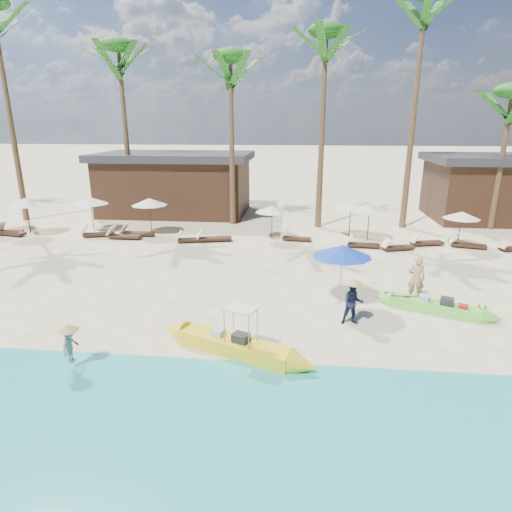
# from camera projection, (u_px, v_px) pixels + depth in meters

# --- Properties ---
(ground) EXTENTS (240.00, 240.00, 0.00)m
(ground) POSITION_uv_depth(u_px,v_px,m) (267.00, 322.00, 14.11)
(ground) COLOR #FCF0BA
(ground) RESTS_ON ground
(wet_sand_strip) EXTENTS (240.00, 4.50, 0.01)m
(wet_sand_strip) POSITION_uv_depth(u_px,v_px,m) (250.00, 423.00, 9.36)
(wet_sand_strip) COLOR tan
(wet_sand_strip) RESTS_ON ground
(green_canoe) EXTENTS (4.47, 2.09, 0.60)m
(green_canoe) POSITION_uv_depth(u_px,v_px,m) (434.00, 307.00, 14.81)
(green_canoe) COLOR #67E445
(green_canoe) RESTS_ON ground
(yellow_canoe) EXTENTS (5.31, 2.46, 1.45)m
(yellow_canoe) POSITION_uv_depth(u_px,v_px,m) (234.00, 345.00, 12.15)
(yellow_canoe) COLOR yellow
(yellow_canoe) RESTS_ON ground
(tourist) EXTENTS (0.68, 0.50, 1.70)m
(tourist) POSITION_uv_depth(u_px,v_px,m) (416.00, 278.00, 15.64)
(tourist) COLOR tan
(tourist) RESTS_ON ground
(vendor_green) EXTENTS (0.76, 0.62, 1.45)m
(vendor_green) POSITION_uv_depth(u_px,v_px,m) (353.00, 303.00, 13.78)
(vendor_green) COLOR #141C38
(vendor_green) RESTS_ON ground
(vendor_yellow) EXTENTS (0.40, 0.65, 0.99)m
(vendor_yellow) POSITION_uv_depth(u_px,v_px,m) (70.00, 345.00, 11.29)
(vendor_yellow) COLOR gray
(vendor_yellow) RESTS_ON ground
(blue_umbrella) EXTENTS (2.07, 2.07, 2.23)m
(blue_umbrella) POSITION_uv_depth(u_px,v_px,m) (342.00, 251.00, 14.95)
(blue_umbrella) COLOR #99999E
(blue_umbrella) RESTS_ON ground
(lounger_1_right) EXTENTS (1.99, 1.05, 0.65)m
(lounger_1_right) POSITION_uv_depth(u_px,v_px,m) (9.00, 232.00, 24.99)
(lounger_1_right) COLOR #3A2518
(lounger_1_right) RESTS_ON ground
(resort_parasol_2) EXTENTS (2.13, 2.13, 2.20)m
(resort_parasol_2) POSITION_uv_depth(u_px,v_px,m) (26.00, 202.00, 24.52)
(resort_parasol_2) COLOR #3A2518
(resort_parasol_2) RESTS_ON ground
(lounger_2_left) EXTENTS (2.08, 1.15, 0.67)m
(lounger_2_left) POSITION_uv_depth(u_px,v_px,m) (2.00, 231.00, 25.05)
(lounger_2_left) COLOR #3A2518
(lounger_2_left) RESTS_ON ground
(resort_parasol_3) EXTENTS (2.03, 2.03, 2.09)m
(resort_parasol_3) POSITION_uv_depth(u_px,v_px,m) (91.00, 201.00, 25.40)
(resort_parasol_3) COLOR #3A2518
(resort_parasol_3) RESTS_ON ground
(lounger_3_left) EXTENTS (1.88, 1.01, 0.61)m
(lounger_3_left) POSITION_uv_depth(u_px,v_px,m) (96.00, 233.00, 24.69)
(lounger_3_left) COLOR #3A2518
(lounger_3_left) RESTS_ON ground
(lounger_3_right) EXTENTS (1.93, 0.60, 0.66)m
(lounger_3_right) POSITION_uv_depth(u_px,v_px,m) (123.00, 235.00, 24.23)
(lounger_3_right) COLOR #3A2518
(lounger_3_right) RESTS_ON ground
(resort_parasol_4) EXTENTS (2.07, 2.07, 2.13)m
(resort_parasol_4) POSITION_uv_depth(u_px,v_px,m) (149.00, 202.00, 24.84)
(resort_parasol_4) COLOR #3A2518
(resort_parasol_4) RESTS_ON ground
(lounger_4_left) EXTENTS (1.95, 0.61, 0.66)m
(lounger_4_left) POSITION_uv_depth(u_px,v_px,m) (136.00, 232.00, 24.87)
(lounger_4_left) COLOR #3A2518
(lounger_4_left) RESTS_ON ground
(lounger_4_right) EXTENTS (1.85, 1.01, 0.60)m
(lounger_4_right) POSITION_uv_depth(u_px,v_px,m) (191.00, 239.00, 23.56)
(lounger_4_right) COLOR #3A2518
(lounger_4_right) RESTS_ON ground
(resort_parasol_5) EXTENTS (1.87, 1.87, 1.92)m
(resort_parasol_5) POSITION_uv_depth(u_px,v_px,m) (272.00, 209.00, 23.73)
(resort_parasol_5) COLOR #3A2518
(resort_parasol_5) RESTS_ON ground
(lounger_5_left) EXTENTS (2.03, 1.06, 0.66)m
(lounger_5_left) POSITION_uv_depth(u_px,v_px,m) (212.00, 238.00, 23.70)
(lounger_5_left) COLOR #3A2518
(lounger_5_left) RESTS_ON ground
(resort_parasol_6) EXTENTS (2.06, 2.06, 2.12)m
(resort_parasol_6) POSITION_uv_depth(u_px,v_px,m) (351.00, 205.00, 24.02)
(resort_parasol_6) COLOR #3A2518
(resort_parasol_6) RESTS_ON ground
(lounger_6_left) EXTENTS (1.69, 0.71, 0.56)m
(lounger_6_left) POSITION_uv_depth(u_px,v_px,m) (295.00, 237.00, 23.87)
(lounger_6_left) COLOR #3A2518
(lounger_6_left) RESTS_ON ground
(lounger_6_right) EXTENTS (1.79, 0.67, 0.60)m
(lounger_6_right) POSITION_uv_depth(u_px,v_px,m) (361.00, 244.00, 22.57)
(lounger_6_right) COLOR #3A2518
(lounger_6_right) RESTS_ON ground
(resort_parasol_7) EXTENTS (2.03, 2.03, 2.09)m
(resort_parasol_7) POSITION_uv_depth(u_px,v_px,m) (370.00, 207.00, 23.38)
(resort_parasol_7) COLOR #3A2518
(resort_parasol_7) RESTS_ON ground
(lounger_7_left) EXTENTS (1.80, 1.02, 0.58)m
(lounger_7_left) POSITION_uv_depth(u_px,v_px,m) (396.00, 247.00, 22.04)
(lounger_7_left) COLOR #3A2518
(lounger_7_left) RESTS_ON ground
(lounger_7_right) EXTENTS (1.90, 1.00, 0.62)m
(lounger_7_right) POSITION_uv_depth(u_px,v_px,m) (425.00, 242.00, 22.91)
(lounger_7_right) COLOR #3A2518
(lounger_7_right) RESTS_ON ground
(resort_parasol_8) EXTENTS (1.85, 1.85, 1.91)m
(resort_parasol_8) POSITION_uv_depth(u_px,v_px,m) (462.00, 215.00, 22.19)
(resort_parasol_8) COLOR #3A2518
(resort_parasol_8) RESTS_ON ground
(lounger_8_left) EXTENTS (1.88, 0.97, 0.61)m
(lounger_8_left) POSITION_uv_depth(u_px,v_px,m) (466.00, 244.00, 22.51)
(lounger_8_left) COLOR #3A2518
(lounger_8_left) RESTS_ON ground
(lounger_9_left) EXTENTS (1.69, 0.99, 0.55)m
(lounger_9_left) POSITION_uv_depth(u_px,v_px,m) (512.00, 247.00, 21.97)
(lounger_9_left) COLOR #3A2518
(lounger_9_left) RESTS_ON ground
(palm_2) EXTENTS (2.08, 2.08, 11.33)m
(palm_2) POSITION_uv_depth(u_px,v_px,m) (121.00, 75.00, 26.73)
(palm_2) COLOR brown
(palm_2) RESTS_ON ground
(palm_3) EXTENTS (2.08, 2.08, 10.52)m
(palm_3) POSITION_uv_depth(u_px,v_px,m) (231.00, 83.00, 25.46)
(palm_3) COLOR brown
(palm_3) RESTS_ON ground
(palm_4) EXTENTS (2.08, 2.08, 11.70)m
(palm_4) POSITION_uv_depth(u_px,v_px,m) (325.00, 65.00, 24.42)
(palm_4) COLOR brown
(palm_4) RESTS_ON ground
(palm_5) EXTENTS (2.08, 2.08, 13.60)m
(palm_5) POSITION_uv_depth(u_px,v_px,m) (422.00, 38.00, 23.85)
(palm_5) COLOR brown
(palm_5) RESTS_ON ground
(palm_6) EXTENTS (2.08, 2.08, 8.51)m
(palm_6) POSITION_uv_depth(u_px,v_px,m) (510.00, 109.00, 24.57)
(palm_6) COLOR brown
(palm_6) RESTS_ON ground
(pavilion_west) EXTENTS (10.80, 6.60, 4.30)m
(pavilion_west) POSITION_uv_depth(u_px,v_px,m) (176.00, 183.00, 30.87)
(pavilion_west) COLOR #3A2518
(pavilion_west) RESTS_ON ground
(pavilion_east) EXTENTS (8.80, 6.60, 4.30)m
(pavilion_east) POSITION_uv_depth(u_px,v_px,m) (495.00, 187.00, 28.73)
(pavilion_east) COLOR #3A2518
(pavilion_east) RESTS_ON ground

